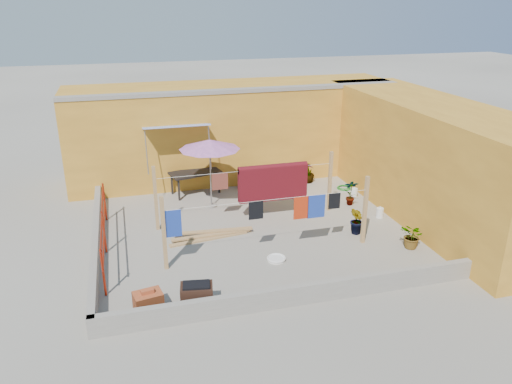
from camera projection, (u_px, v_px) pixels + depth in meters
The scene contains 21 objects.
ground at pixel (254, 231), 13.47m from camera, with size 80.00×80.00×0.00m, color #9E998E.
wall_back at pixel (233, 130), 17.23m from camera, with size 11.00×3.27×3.21m.
wall_right at pixel (430, 159), 14.18m from camera, with size 2.40×9.00×3.20m, color gold.
parapet_front at pixel (300, 294), 10.17m from camera, with size 8.30×0.16×0.44m, color gray.
parapet_left at pixel (96, 242), 12.38m from camera, with size 0.16×7.30×0.44m, color gray.
red_railing at pixel (103, 226), 12.08m from camera, with size 0.05×4.20×1.10m.
clothesline_rig at pixel (271, 186), 13.79m from camera, with size 5.09×2.35×1.80m.
patio_umbrella at pixel (209, 145), 14.37m from camera, with size 1.95×1.95×2.14m.
outdoor_table at pixel (195, 174), 15.84m from camera, with size 1.70×1.13×0.73m.
brick_stack at pixel (148, 302), 9.95m from camera, with size 0.62×0.50×0.49m.
lumber_pile at pixel (211, 235), 13.08m from camera, with size 2.26×0.62×0.14m.
brazier at pixel (197, 297), 9.98m from camera, with size 0.70×0.53×0.58m.
white_basin at pixel (276, 259), 11.94m from camera, with size 0.46×0.46×0.08m.
water_jug_a at pixel (380, 213), 14.25m from camera, with size 0.21×0.21×0.33m.
water_jug_b at pixel (354, 193), 15.74m from camera, with size 0.20×0.20×0.32m.
green_hose at pixel (344, 188), 16.46m from camera, with size 0.46×0.46×0.07m.
plant_back_a at pixel (249, 176), 16.36m from camera, with size 0.77×0.66×0.85m, color #205117.
plant_back_b at pixel (308, 172), 16.91m from camera, with size 0.40×0.40×0.71m, color #205117.
plant_right_a at pixel (351, 192), 15.03m from camera, with size 0.43×0.29×0.81m, color #205117.
plant_right_b at pixel (357, 221), 13.14m from camera, with size 0.43×0.34×0.77m, color #205117.
plant_right_c at pixel (413, 236), 12.41m from camera, with size 0.59×0.51×0.66m, color #205117.
Camera 1 is at (-3.19, -11.76, 5.85)m, focal length 35.00 mm.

